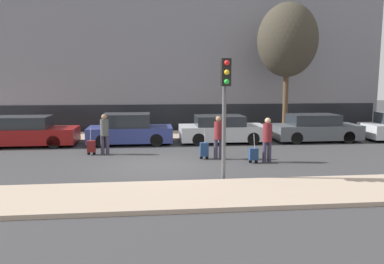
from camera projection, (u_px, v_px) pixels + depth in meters
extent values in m
plane|color=#38383A|center=(160.00, 165.00, 13.48)|extent=(80.00, 80.00, 0.00)
cube|color=tan|center=(164.00, 196.00, 9.78)|extent=(28.00, 2.50, 0.12)
cube|color=tan|center=(157.00, 135.00, 20.36)|extent=(28.00, 3.00, 0.12)
cube|color=slate|center=(155.00, 50.00, 23.41)|extent=(28.00, 3.16, 9.86)
cube|color=black|center=(157.00, 118.00, 22.41)|extent=(27.44, 0.06, 1.60)
cube|color=maroon|center=(26.00, 136.00, 17.39)|extent=(4.60, 1.79, 0.70)
cube|color=#23282D|center=(21.00, 122.00, 17.28)|extent=(2.53, 1.57, 0.55)
cylinder|color=black|center=(54.00, 142.00, 16.77)|extent=(0.60, 0.18, 0.60)
cylinder|color=black|center=(62.00, 137.00, 18.36)|extent=(0.60, 0.18, 0.60)
cylinder|color=black|center=(1.00, 137.00, 18.05)|extent=(0.60, 0.18, 0.60)
cube|color=navy|center=(130.00, 134.00, 17.88)|extent=(3.97, 1.74, 0.70)
cube|color=#23282D|center=(127.00, 120.00, 17.77)|extent=(2.18, 1.53, 0.63)
cylinder|color=black|center=(156.00, 140.00, 17.27)|extent=(0.60, 0.18, 0.60)
cylinder|color=black|center=(156.00, 135.00, 18.80)|extent=(0.60, 0.18, 0.60)
cylinder|color=black|center=(102.00, 141.00, 17.01)|extent=(0.60, 0.18, 0.60)
cylinder|color=black|center=(106.00, 136.00, 18.54)|extent=(0.60, 0.18, 0.60)
cube|color=#B7BABF|center=(223.00, 132.00, 18.41)|extent=(4.21, 1.89, 0.70)
cube|color=#23282D|center=(219.00, 121.00, 18.31)|extent=(2.32, 1.66, 0.49)
cylinder|color=black|center=(253.00, 139.00, 17.73)|extent=(0.60, 0.18, 0.60)
cylinder|color=black|center=(244.00, 133.00, 19.41)|extent=(0.60, 0.18, 0.60)
cylinder|color=black|center=(199.00, 139.00, 17.45)|extent=(0.60, 0.18, 0.60)
cylinder|color=black|center=(194.00, 134.00, 19.14)|extent=(0.60, 0.18, 0.60)
cube|color=#4C5156|center=(316.00, 131.00, 18.75)|extent=(4.23, 1.76, 0.70)
cube|color=#23282D|center=(313.00, 119.00, 18.64)|extent=(2.33, 1.55, 0.52)
cylinder|color=black|center=(349.00, 137.00, 18.14)|extent=(0.60, 0.18, 0.60)
cylinder|color=black|center=(333.00, 133.00, 19.69)|extent=(0.60, 0.18, 0.60)
cylinder|color=black|center=(296.00, 138.00, 17.86)|extent=(0.60, 0.18, 0.60)
cylinder|color=black|center=(285.00, 133.00, 19.41)|extent=(0.60, 0.18, 0.60)
cylinder|color=black|center=(372.00, 132.00, 19.85)|extent=(0.60, 0.18, 0.60)
cylinder|color=#383347|center=(102.00, 145.00, 15.45)|extent=(0.15, 0.15, 0.77)
cylinder|color=#383347|center=(107.00, 145.00, 15.49)|extent=(0.15, 0.15, 0.77)
cylinder|color=#4C4C4C|center=(104.00, 128.00, 15.37)|extent=(0.34, 0.34, 0.67)
sphere|color=#936B4C|center=(104.00, 117.00, 15.31)|extent=(0.22, 0.22, 0.22)
cube|color=maroon|center=(91.00, 146.00, 15.34)|extent=(0.32, 0.24, 0.47)
cylinder|color=black|center=(89.00, 153.00, 15.37)|extent=(0.12, 0.03, 0.12)
cylinder|color=black|center=(94.00, 153.00, 15.40)|extent=(0.12, 0.03, 0.12)
cylinder|color=gray|center=(91.00, 134.00, 15.20)|extent=(0.02, 0.19, 0.53)
cylinder|color=#383347|center=(216.00, 149.00, 14.53)|extent=(0.15, 0.15, 0.78)
cylinder|color=#383347|center=(221.00, 149.00, 14.53)|extent=(0.15, 0.15, 0.78)
cylinder|color=maroon|center=(218.00, 130.00, 14.43)|extent=(0.34, 0.34, 0.68)
sphere|color=#936B4C|center=(219.00, 119.00, 14.37)|extent=(0.22, 0.22, 0.22)
cube|color=navy|center=(204.00, 149.00, 14.51)|extent=(0.32, 0.24, 0.53)
cylinder|color=black|center=(201.00, 158.00, 14.55)|extent=(0.12, 0.03, 0.12)
cylinder|color=black|center=(207.00, 158.00, 14.57)|extent=(0.12, 0.03, 0.12)
cylinder|color=gray|center=(205.00, 136.00, 14.37)|extent=(0.02, 0.19, 0.53)
cylinder|color=#383347|center=(264.00, 152.00, 13.95)|extent=(0.15, 0.15, 0.78)
cylinder|color=#383347|center=(269.00, 152.00, 14.01)|extent=(0.15, 0.15, 0.78)
cylinder|color=maroon|center=(267.00, 133.00, 13.88)|extent=(0.34, 0.34, 0.68)
sphere|color=tan|center=(268.00, 121.00, 13.82)|extent=(0.22, 0.22, 0.22)
cube|color=navy|center=(253.00, 154.00, 13.83)|extent=(0.32, 0.24, 0.44)
cylinder|color=black|center=(250.00, 161.00, 13.86)|extent=(0.12, 0.03, 0.12)
cylinder|color=black|center=(256.00, 161.00, 13.89)|extent=(0.12, 0.03, 0.12)
cylinder|color=gray|center=(254.00, 141.00, 13.70)|extent=(0.02, 0.19, 0.53)
cylinder|color=#515154|center=(224.00, 121.00, 11.21)|extent=(0.12, 0.12, 3.68)
cube|color=black|center=(226.00, 72.00, 10.83)|extent=(0.28, 0.24, 0.80)
sphere|color=red|center=(227.00, 63.00, 10.65)|extent=(0.15, 0.15, 0.15)
sphere|color=gold|center=(227.00, 72.00, 10.68)|extent=(0.15, 0.15, 0.15)
sphere|color=green|center=(227.00, 82.00, 10.72)|extent=(0.15, 0.15, 0.15)
torus|color=black|center=(228.00, 127.00, 20.47)|extent=(0.72, 0.06, 0.72)
torus|color=black|center=(209.00, 128.00, 20.36)|extent=(0.72, 0.06, 0.72)
cylinder|color=maroon|center=(218.00, 124.00, 20.39)|extent=(1.00, 0.05, 0.05)
cylinder|color=maroon|center=(215.00, 120.00, 20.34)|extent=(0.04, 0.04, 0.40)
cylinder|color=#4C3826|center=(285.00, 101.00, 20.58)|extent=(0.28, 0.28, 3.59)
ellipsoid|color=#383328|center=(287.00, 40.00, 20.13)|extent=(3.23, 3.23, 3.95)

